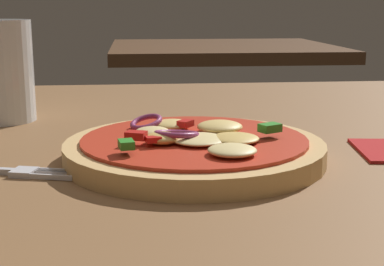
{
  "coord_description": "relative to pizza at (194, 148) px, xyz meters",
  "views": [
    {
      "loc": [
        -0.05,
        -0.45,
        0.17
      ],
      "look_at": [
        0.01,
        0.06,
        0.06
      ],
      "focal_mm": 54.15,
      "sensor_mm": 36.0,
      "label": 1
    }
  ],
  "objects": [
    {
      "name": "background_table",
      "position": [
        0.24,
        1.42,
        -0.03
      ],
      "size": [
        0.72,
        0.65,
        0.04
      ],
      "color": "#4C301C",
      "rests_on": "ground"
    },
    {
      "name": "pizza",
      "position": [
        0.0,
        0.0,
        0.0
      ],
      "size": [
        0.23,
        0.23,
        0.03
      ],
      "color": "tan",
      "rests_on": "dining_table"
    },
    {
      "name": "dining_table",
      "position": [
        -0.01,
        -0.04,
        -0.03
      ],
      "size": [
        1.17,
        1.06,
        0.04
      ],
      "color": "brown",
      "rests_on": "ground"
    }
  ]
}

